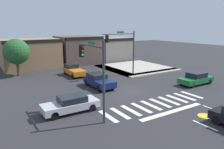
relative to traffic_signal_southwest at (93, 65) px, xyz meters
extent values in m
plane|color=#2B2B2D|center=(5.83, 3.81, -4.03)|extent=(120.00, 120.00, 0.00)
cube|color=silver|center=(0.85, -0.69, -4.02)|extent=(0.42, 2.62, 0.01)
cube|color=silver|center=(1.95, -0.69, -4.02)|extent=(0.42, 2.62, 0.01)
cube|color=silver|center=(3.06, -0.69, -4.02)|extent=(0.42, 2.62, 0.01)
cube|color=silver|center=(4.17, -0.69, -4.02)|extent=(0.42, 2.62, 0.01)
cube|color=silver|center=(5.28, -0.69, -4.02)|extent=(0.42, 2.62, 0.01)
cube|color=silver|center=(6.38, -0.69, -4.02)|extent=(0.42, 2.62, 0.01)
cube|color=silver|center=(7.49, -0.69, -4.02)|extent=(0.42, 2.62, 0.01)
cube|color=silver|center=(8.60, -0.69, -4.02)|extent=(0.42, 2.62, 0.01)
cube|color=silver|center=(9.70, -0.69, -4.02)|extent=(0.42, 2.62, 0.01)
cube|color=silver|center=(10.81, -0.69, -4.02)|extent=(0.42, 2.62, 0.01)
cube|color=white|center=(5.83, -2.69, -4.02)|extent=(6.80, 0.50, 0.01)
cube|color=white|center=(5.83, -5.69, -4.02)|extent=(0.16, 2.00, 0.01)
cylinder|color=yellow|center=(7.30, -4.68, -4.02)|extent=(1.13, 1.13, 0.01)
cylinder|color=white|center=(7.05, -4.68, -4.02)|extent=(0.18, 0.18, 0.00)
cylinder|color=white|center=(7.56, -4.68, -4.02)|extent=(0.18, 0.18, 0.00)
cube|color=white|center=(7.30, -4.68, -4.02)|extent=(0.51, 0.05, 0.00)
cube|color=#B2AA9E|center=(14.83, 9.01, -3.95)|extent=(10.00, 1.60, 0.15)
cube|color=#B2AA9E|center=(10.63, 13.81, -3.95)|extent=(1.60, 10.00, 0.15)
cube|color=#B2AA9E|center=(14.83, 13.81, -3.95)|extent=(10.00, 10.00, 0.15)
cube|color=#93704C|center=(0.22, 22.95, -1.65)|extent=(8.78, 6.28, 4.75)
cube|color=black|center=(0.22, 20.01, 0.47)|extent=(8.78, 0.50, 0.50)
cube|color=brown|center=(8.76, 23.29, -1.55)|extent=(7.14, 6.96, 4.96)
cube|color=black|center=(8.76, 20.01, 0.68)|extent=(7.14, 0.50, 0.50)
cube|color=gray|center=(15.97, 22.66, -1.78)|extent=(6.45, 5.70, 4.50)
cube|color=black|center=(15.97, 20.01, 0.22)|extent=(6.45, 0.50, 0.50)
cylinder|color=#383A3D|center=(0.00, -1.52, -1.05)|extent=(0.18, 0.18, 5.95)
cylinder|color=#383A3D|center=(0.00, 0.50, 1.41)|extent=(0.12, 4.04, 0.12)
cube|color=black|center=(0.00, 2.08, 0.83)|extent=(0.32, 0.32, 0.95)
sphere|color=#470A0A|center=(0.00, 1.91, 1.13)|extent=(0.22, 0.22, 0.22)
sphere|color=#4C330C|center=(0.00, 1.91, 0.83)|extent=(0.22, 0.22, 0.22)
sphere|color=#1ED833|center=(0.00, 1.91, 0.54)|extent=(0.22, 0.22, 0.22)
cube|color=#197233|center=(0.00, 0.29, 1.63)|extent=(0.03, 1.10, 0.24)
cylinder|color=#383A3D|center=(11.22, 9.63, -0.95)|extent=(0.18, 0.18, 6.16)
cylinder|color=#383A3D|center=(8.75, 9.63, 1.78)|extent=(4.94, 0.12, 0.12)
cube|color=black|center=(6.93, 9.63, 1.20)|extent=(0.32, 0.32, 0.95)
sphere|color=#470A0A|center=(7.10, 9.63, 1.50)|extent=(0.22, 0.22, 0.22)
sphere|color=#4C330C|center=(7.10, 9.63, 1.20)|extent=(0.22, 0.22, 0.22)
sphere|color=#1ED833|center=(7.10, 9.63, 0.91)|extent=(0.22, 0.22, 0.22)
cube|color=#197233|center=(9.00, 9.63, 2.00)|extent=(1.10, 0.03, 0.24)
cube|color=#B7BABF|center=(-1.31, 1.67, -3.46)|extent=(4.58, 1.80, 0.57)
cube|color=black|center=(-1.14, 1.67, -2.92)|extent=(2.15, 1.58, 0.50)
cylinder|color=black|center=(-2.86, 0.88, -3.71)|extent=(0.62, 0.22, 0.62)
cylinder|color=black|center=(-2.86, 2.45, -3.71)|extent=(0.62, 0.22, 0.62)
cylinder|color=black|center=(0.25, 0.88, -3.71)|extent=(0.62, 0.22, 0.62)
cylinder|color=black|center=(0.25, 2.45, -3.71)|extent=(0.62, 0.22, 0.62)
cube|color=orange|center=(3.96, 13.63, -3.38)|extent=(1.77, 4.37, 0.65)
cube|color=black|center=(3.96, 14.71, -2.78)|extent=(1.56, 1.87, 0.56)
cylinder|color=black|center=(4.74, 12.14, -3.67)|extent=(0.22, 0.71, 0.71)
cylinder|color=black|center=(3.19, 12.14, -3.67)|extent=(0.22, 0.71, 0.71)
cylinder|color=black|center=(4.74, 15.11, -3.67)|extent=(0.22, 0.71, 0.71)
cylinder|color=black|center=(3.19, 15.11, -3.67)|extent=(0.22, 0.71, 0.71)
cube|color=#1E6638|center=(14.48, 1.67, -3.45)|extent=(4.45, 1.85, 0.59)
cube|color=black|center=(14.58, 1.67, -2.87)|extent=(2.04, 1.63, 0.59)
cylinder|color=black|center=(12.97, 0.85, -3.72)|extent=(0.62, 0.22, 0.62)
cylinder|color=black|center=(12.97, 2.48, -3.72)|extent=(0.62, 0.22, 0.62)
cylinder|color=black|center=(16.00, 0.85, -3.72)|extent=(0.62, 0.22, 0.62)
cylinder|color=black|center=(16.00, 2.48, -3.72)|extent=(0.62, 0.22, 0.62)
cube|color=#141E4C|center=(4.15, 6.75, -3.37)|extent=(1.94, 4.46, 0.70)
cube|color=black|center=(4.15, 7.37, -2.78)|extent=(1.71, 2.21, 0.49)
cylinder|color=black|center=(5.02, 5.23, -3.69)|extent=(0.22, 0.68, 0.68)
cylinder|color=black|center=(3.29, 5.23, -3.69)|extent=(0.22, 0.68, 0.68)
cylinder|color=black|center=(5.02, 8.27, -3.69)|extent=(0.22, 0.68, 0.68)
cylinder|color=black|center=(3.29, 8.27, -3.69)|extent=(0.22, 0.68, 0.68)
cylinder|color=black|center=(6.66, -6.04, -3.70)|extent=(0.22, 0.65, 0.65)
cylinder|color=#4C3823|center=(-2.67, 17.81, -2.63)|extent=(0.36, 0.36, 2.80)
sphere|color=#235628|center=(-2.67, 17.81, -0.63)|extent=(3.51, 3.51, 3.51)
camera|label=1|loc=(-7.21, -14.08, 2.90)|focal=34.54mm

